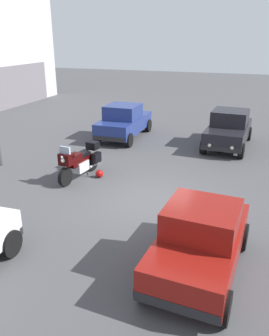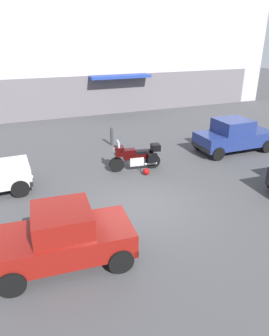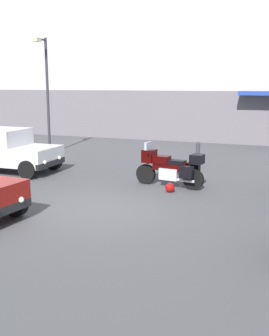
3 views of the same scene
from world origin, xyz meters
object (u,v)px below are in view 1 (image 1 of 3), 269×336
at_px(motorcycle, 80,161).
at_px(car_compact_side, 200,240).
at_px(car_hatchback_near, 124,121).
at_px(helmet, 99,174).
at_px(car_wagon_end, 229,129).

relative_size(motorcycle, car_compact_side, 0.63).
bearing_deg(car_hatchback_near, car_compact_side, -150.15).
bearing_deg(car_compact_side, car_hatchback_near, 33.70).
relative_size(motorcycle, helmet, 8.07).
height_order(helmet, car_compact_side, car_compact_side).
height_order(motorcycle, car_compact_side, car_compact_side).
distance_m(motorcycle, car_wagon_end, 7.21).
bearing_deg(helmet, car_wagon_end, -36.74).
height_order(car_hatchback_near, car_compact_side, car_hatchback_near).
xyz_separation_m(car_hatchback_near, car_wagon_end, (0.16, -4.99, 0.00)).
bearing_deg(car_wagon_end, car_hatchback_near, -84.43).
distance_m(car_compact_side, car_wagon_end, 9.46).
bearing_deg(car_hatchback_near, helmet, -168.42).
bearing_deg(car_compact_side, car_wagon_end, 5.80).
height_order(motorcycle, car_hatchback_near, car_hatchback_near).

